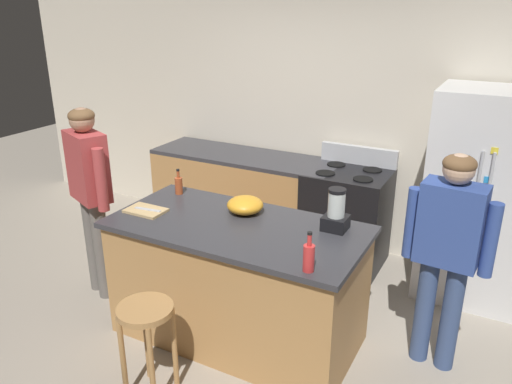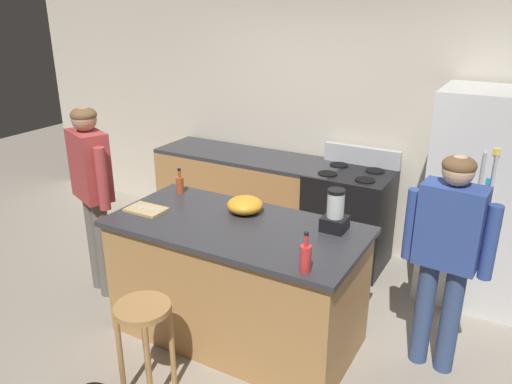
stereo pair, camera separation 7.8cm
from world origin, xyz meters
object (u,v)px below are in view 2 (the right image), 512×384
(person_by_island_left, at_px, (92,184))
(bottle_cooking_sauce, at_px, (180,184))
(mixing_bowl, at_px, (245,205))
(stove_range, at_px, (348,218))
(bottle_soda, at_px, (305,257))
(kitchen_island, at_px, (237,281))
(cutting_board, at_px, (146,210))
(refrigerator, at_px, (486,200))
(chef_knife, at_px, (148,209))
(person_by_sink_right, at_px, (447,246))
(bar_stool, at_px, (144,326))
(blender_appliance, at_px, (335,213))

(person_by_island_left, relative_size, bottle_cooking_sauce, 7.74)
(person_by_island_left, distance_m, mixing_bowl, 1.37)
(bottle_cooking_sauce, relative_size, mixing_bowl, 0.78)
(stove_range, xyz_separation_m, bottle_soda, (0.37, -1.90, 0.56))
(kitchen_island, relative_size, bottle_cooking_sauce, 8.65)
(kitchen_island, bearing_deg, cutting_board, -170.35)
(refrigerator, height_order, chef_knife, refrigerator)
(refrigerator, bearing_deg, person_by_island_left, -152.28)
(stove_range, xyz_separation_m, chef_knife, (-1.05, -1.65, 0.49))
(cutting_board, bearing_deg, bottle_cooking_sauce, 90.51)
(person_by_sink_right, bearing_deg, bar_stool, -142.83)
(bar_stool, height_order, bottle_soda, bottle_soda)
(blender_appliance, bearing_deg, person_by_sink_right, 9.51)
(person_by_island_left, distance_m, cutting_board, 0.67)
(refrigerator, relative_size, chef_knife, 8.27)
(person_by_sink_right, xyz_separation_m, chef_knife, (-2.11, -0.51, 0.02))
(person_by_island_left, relative_size, blender_appliance, 5.50)
(blender_appliance, bearing_deg, chef_knife, -164.31)
(chef_knife, bearing_deg, person_by_sink_right, 5.97)
(stove_range, distance_m, person_by_sink_right, 1.62)
(chef_knife, bearing_deg, bottle_soda, -17.47)
(cutting_board, xyz_separation_m, chef_knife, (0.02, 0.00, 0.01))
(mixing_bowl, bearing_deg, blender_appliance, 3.26)
(person_by_island_left, bearing_deg, mixing_bowl, 10.60)
(bottle_soda, distance_m, mixing_bowl, 0.97)
(bar_stool, distance_m, bottle_cooking_sauce, 1.35)
(person_by_sink_right, xyz_separation_m, bottle_soda, (-0.68, -0.76, 0.09))
(refrigerator, distance_m, person_by_sink_right, 1.12)
(bottle_soda, bearing_deg, bar_stool, -153.63)
(chef_knife, bearing_deg, stove_range, 49.85)
(bar_stool, bearing_deg, blender_appliance, 51.91)
(kitchen_island, distance_m, chef_knife, 0.87)
(person_by_sink_right, height_order, cutting_board, person_by_sink_right)
(person_by_sink_right, distance_m, cutting_board, 2.19)
(person_by_island_left, bearing_deg, bar_stool, -33.28)
(person_by_sink_right, bearing_deg, chef_knife, -166.45)
(mixing_bowl, bearing_deg, bottle_soda, -37.76)
(refrigerator, bearing_deg, person_by_sink_right, -96.34)
(refrigerator, relative_size, person_by_island_left, 1.09)
(mixing_bowl, bearing_deg, bar_stool, -97.70)
(mixing_bowl, bearing_deg, refrigerator, 39.16)
(bottle_cooking_sauce, xyz_separation_m, chef_knife, (0.02, -0.43, -0.06))
(refrigerator, distance_m, bottle_soda, 2.04)
(refrigerator, xyz_separation_m, cutting_board, (-2.25, -1.62, 0.05))
(chef_knife, bearing_deg, kitchen_island, 2.33)
(blender_appliance, xyz_separation_m, bottle_cooking_sauce, (-1.39, 0.05, -0.05))
(stove_range, height_order, person_by_island_left, person_by_island_left)
(stove_range, distance_m, mixing_bowl, 1.46)
(person_by_island_left, bearing_deg, stove_range, 41.88)
(bottle_cooking_sauce, bearing_deg, refrigerator, 27.82)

